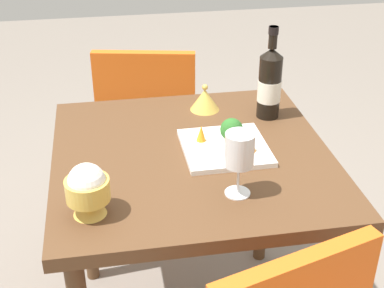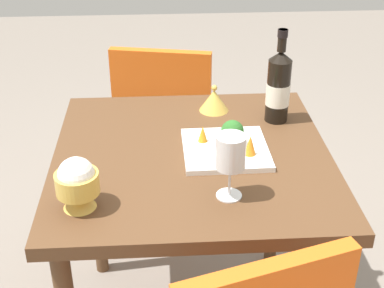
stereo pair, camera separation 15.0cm
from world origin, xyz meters
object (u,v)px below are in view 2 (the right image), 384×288
at_px(serving_plate, 225,149).
at_px(carrot_garnish_left, 203,134).
at_px(chair_near_window, 165,116).
at_px(rice_bowl_lid, 214,100).
at_px(carrot_garnish_right, 250,145).
at_px(rice_bowl, 77,183).
at_px(broccoli_floret, 232,133).
at_px(wine_glass, 231,154).
at_px(wine_bottle, 278,86).

distance_m(serving_plate, carrot_garnish_left, 0.08).
relative_size(chair_near_window, serving_plate, 3.36).
relative_size(rice_bowl_lid, carrot_garnish_right, 1.66).
relative_size(rice_bowl, carrot_garnish_left, 2.78).
bearing_deg(serving_plate, carrot_garnish_left, 148.39).
height_order(rice_bowl, serving_plate, rice_bowl).
xyz_separation_m(rice_bowl_lid, serving_plate, (0.01, -0.28, -0.03)).
bearing_deg(broccoli_floret, wine_glass, -98.97).
relative_size(chair_near_window, rice_bowl_lid, 8.50).
height_order(rice_bowl_lid, carrot_garnish_left, rice_bowl_lid).
bearing_deg(rice_bowl, carrot_garnish_left, 41.05).
relative_size(rice_bowl_lid, carrot_garnish_left, 1.96).
distance_m(rice_bowl, rice_bowl_lid, 0.66).
bearing_deg(chair_near_window, rice_bowl, -92.28).
xyz_separation_m(rice_bowl, serving_plate, (0.40, 0.25, -0.07)).
distance_m(serving_plate, broccoli_floret, 0.06).
bearing_deg(chair_near_window, wine_bottle, -42.41).
bearing_deg(carrot_garnish_right, chair_near_window, 107.70).
height_order(rice_bowl_lid, serving_plate, rice_bowl_lid).
height_order(wine_bottle, wine_glass, wine_bottle).
relative_size(rice_bowl_lid, serving_plate, 0.40).
relative_size(broccoli_floret, carrot_garnish_left, 1.68).
relative_size(rice_bowl_lid, broccoli_floret, 1.17).
bearing_deg(serving_plate, rice_bowl, -147.80).
bearing_deg(broccoli_floret, chair_near_window, 105.19).
height_order(rice_bowl, broccoli_floret, rice_bowl).
bearing_deg(chair_near_window, carrot_garnish_right, -60.83).
xyz_separation_m(chair_near_window, carrot_garnish_left, (0.10, -0.65, 0.26)).
bearing_deg(wine_bottle, chair_near_window, 126.11).
xyz_separation_m(rice_bowl, carrot_garnish_left, (0.34, 0.29, -0.03)).
xyz_separation_m(wine_glass, carrot_garnish_right, (0.08, 0.18, -0.08)).
xyz_separation_m(serving_plate, broccoli_floret, (0.02, -0.00, 0.06)).
xyz_separation_m(carrot_garnish_left, carrot_garnish_right, (0.13, -0.08, 0.00)).
height_order(serving_plate, broccoli_floret, broccoli_floret).
bearing_deg(broccoli_floret, carrot_garnish_left, 153.04).
bearing_deg(carrot_garnish_left, carrot_garnish_right, -33.18).
bearing_deg(serving_plate, wine_glass, -94.31).
distance_m(wine_glass, carrot_garnish_right, 0.22).
bearing_deg(chair_near_window, serving_plate, -64.71).
xyz_separation_m(wine_glass, carrot_garnish_left, (-0.05, 0.27, -0.09)).
distance_m(wine_bottle, rice_bowl_lid, 0.23).
xyz_separation_m(rice_bowl, broccoli_floret, (0.42, 0.25, -0.01)).
height_order(wine_glass, serving_plate, wine_glass).
xyz_separation_m(chair_near_window, rice_bowl_lid, (0.16, -0.41, 0.26)).
distance_m(broccoli_floret, carrot_garnish_left, 0.10).
height_order(chair_near_window, rice_bowl, rice_bowl).
distance_m(wine_bottle, rice_bowl, 0.74).
height_order(rice_bowl, carrot_garnish_left, rice_bowl).
relative_size(broccoli_floret, carrot_garnish_right, 1.42).
distance_m(wine_glass, broccoli_floret, 0.24).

